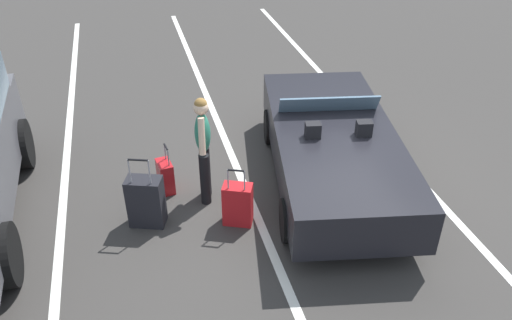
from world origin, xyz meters
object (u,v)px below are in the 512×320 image
Objects in this scene: suitcase_medium_bright at (238,204)px; traveler_person at (203,145)px; suitcase_small_carryon at (166,176)px; suitcase_large_black at (146,201)px; convertible_car at (330,142)px.

suitcase_medium_bright is 0.97m from traveler_person.
suitcase_medium_bright reaches higher than suitcase_small_carryon.
suitcase_small_carryon is 0.47× the size of traveler_person.
suitcase_large_black is 1.11m from traveler_person.
suitcase_small_carryon is (1.02, 0.88, -0.06)m from suitcase_medium_bright.
suitcase_small_carryon is (0.71, -0.33, -0.12)m from suitcase_large_black.
convertible_car is at bearing 167.01° from suitcase_small_carryon.
traveler_person reaches higher than suitcase_small_carryon.
traveler_person reaches higher than convertible_car.
suitcase_small_carryon is at bearing -5.34° from suitcase_large_black.
convertible_car is 1.86m from suitcase_medium_bright.
suitcase_medium_bright is (-0.80, 1.66, -0.28)m from convertible_car.
traveler_person is (-0.35, -0.55, 0.68)m from suitcase_small_carryon.
suitcase_medium_bright is 1.21× the size of suitcase_small_carryon.
suitcase_large_black is at bearing 56.65° from suitcase_small_carryon.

